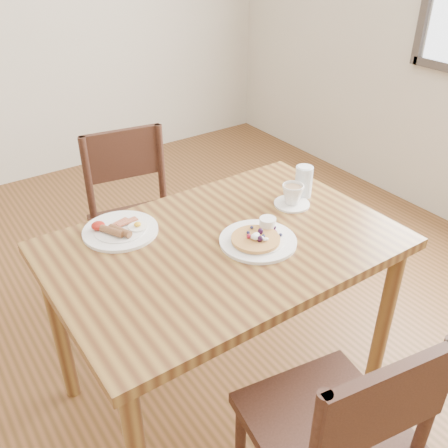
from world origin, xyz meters
name	(u,v)px	position (x,y,z in m)	size (l,w,h in m)	color
ground	(224,386)	(0.00, 0.00, 0.00)	(5.00, 5.00, 0.00)	#513417
dining_table	(224,264)	(0.00, 0.00, 0.65)	(1.20, 0.80, 0.75)	brown
chair_near	(337,431)	(-0.07, -0.65, 0.49)	(0.48, 0.48, 0.88)	#391E14
chair_far	(137,216)	(0.00, 0.73, 0.49)	(0.48, 0.48, 0.88)	#391E14
pancake_plate	(258,238)	(0.10, -0.07, 0.76)	(0.27, 0.27, 0.06)	white
breakfast_plate	(119,230)	(-0.28, 0.26, 0.76)	(0.27, 0.27, 0.04)	white
teacup_saucer	(292,196)	(0.37, 0.06, 0.79)	(0.14, 0.14, 0.09)	white
water_glass	(304,182)	(0.45, 0.09, 0.81)	(0.07, 0.07, 0.13)	silver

